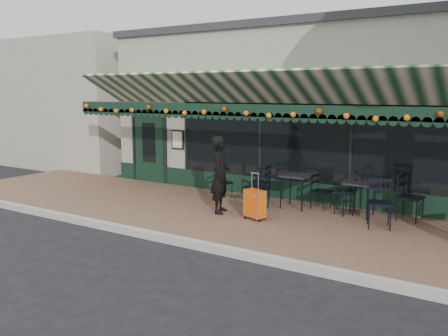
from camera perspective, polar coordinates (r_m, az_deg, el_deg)
The scene contains 16 objects.
ground at distance 8.90m, azimuth -2.07°, elevation -9.73°, with size 80.00×80.00×0.00m, color black.
sidewalk at distance 10.51m, azimuth 4.10°, elevation -6.33°, with size 18.00×4.00×0.15m, color brown.
curb at distance 8.81m, azimuth -2.37°, elevation -9.41°, with size 18.00×0.16×0.15m, color #9E9E99.
restaurant_building at distance 15.54m, azimuth 14.44°, elevation 6.65°, with size 12.00×9.60×4.50m.
neighbor_building_left at distance 23.21m, azimuth -17.90°, elevation 7.56°, with size 12.00×8.00×4.80m, color #9E9C8A.
woman at distance 10.69m, azimuth -0.43°, elevation -0.82°, with size 0.64×0.42×1.75m, color black.
suitcase at distance 10.24m, azimuth 3.73°, elevation -4.35°, with size 0.50×0.39×1.01m.
cafe_table_a at distance 10.84m, azimuth 15.97°, elevation -2.07°, with size 0.62×0.62×0.76m.
cafe_table_b at distance 11.28m, azimuth 8.70°, elevation -1.20°, with size 0.65×0.65×0.80m.
chair_a_left at distance 11.09m, azimuth 14.40°, elevation -2.76°, with size 0.49×0.49×0.98m, color black, non-canonical shape.
chair_a_right at distance 10.85m, azimuth 21.52°, elevation -3.35°, with size 0.50×0.50×1.00m, color black, non-canonical shape.
chair_a_front at distance 10.08m, azimuth 18.21°, elevation -4.10°, with size 0.50×0.50×0.99m, color black, non-canonical shape.
chair_b_left at distance 12.08m, azimuth 4.39°, elevation -1.73°, with size 0.45×0.45×0.90m, color black, non-canonical shape.
chair_b_right at distance 11.37m, azimuth 11.62°, elevation -2.80°, with size 0.41×0.41×0.82m, color black, non-canonical shape.
chair_b_front at distance 11.20m, azimuth 3.94°, elevation -2.45°, with size 0.48×0.48×0.96m, color black, non-canonical shape.
chair_solo at distance 12.29m, azimuth -0.07°, elevation -1.80°, with size 0.39×0.39×0.78m, color black, non-canonical shape.
Camera 1 is at (4.74, -6.95, 2.88)m, focal length 38.00 mm.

